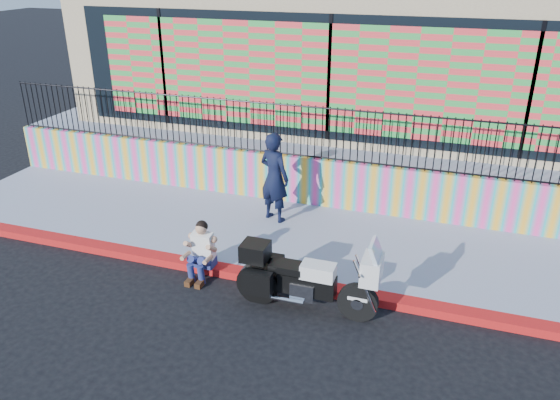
% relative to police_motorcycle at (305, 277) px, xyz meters
% --- Properties ---
extents(ground, '(90.00, 90.00, 0.00)m').
position_rel_police_motorcycle_xyz_m(ground, '(-0.84, 0.58, -0.61)').
color(ground, black).
rests_on(ground, ground).
extents(red_curb, '(16.00, 0.30, 0.15)m').
position_rel_police_motorcycle_xyz_m(red_curb, '(-0.84, 0.58, -0.54)').
color(red_curb, '#B40C1B').
rests_on(red_curb, ground).
extents(sidewalk, '(16.00, 3.00, 0.15)m').
position_rel_police_motorcycle_xyz_m(sidewalk, '(-0.84, 2.23, -0.54)').
color(sidewalk, '#949BB2').
rests_on(sidewalk, ground).
extents(mural_wall, '(16.00, 0.20, 1.10)m').
position_rel_police_motorcycle_xyz_m(mural_wall, '(-0.84, 3.83, 0.09)').
color(mural_wall, '#FF439D').
rests_on(mural_wall, sidewalk).
extents(metal_fence, '(15.80, 0.04, 1.20)m').
position_rel_police_motorcycle_xyz_m(metal_fence, '(-0.84, 3.83, 1.24)').
color(metal_fence, black).
rests_on(metal_fence, mural_wall).
extents(elevated_platform, '(16.00, 10.00, 1.25)m').
position_rel_police_motorcycle_xyz_m(elevated_platform, '(-0.84, 8.93, 0.01)').
color(elevated_platform, '#949BB2').
rests_on(elevated_platform, ground).
extents(storefront_building, '(14.00, 8.06, 4.00)m').
position_rel_police_motorcycle_xyz_m(storefront_building, '(-0.84, 8.71, 2.64)').
color(storefront_building, tan).
rests_on(storefront_building, elevated_platform).
extents(police_motorcycle, '(2.35, 0.78, 1.46)m').
position_rel_police_motorcycle_xyz_m(police_motorcycle, '(0.00, 0.00, 0.00)').
color(police_motorcycle, black).
rests_on(police_motorcycle, ground).
extents(police_officer, '(0.83, 0.69, 1.95)m').
position_rel_police_motorcycle_xyz_m(police_officer, '(-1.48, 2.78, 0.51)').
color(police_officer, black).
rests_on(police_officer, sidewalk).
extents(seated_man, '(0.54, 0.71, 1.06)m').
position_rel_police_motorcycle_xyz_m(seated_man, '(-2.05, 0.34, -0.16)').
color(seated_man, navy).
rests_on(seated_man, ground).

